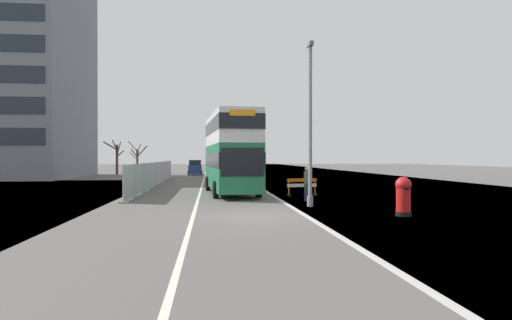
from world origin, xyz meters
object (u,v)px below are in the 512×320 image
object	(u,v)px
double_decker_bus	(230,152)
car_oncoming_near	(227,171)
car_receding_far	(195,168)
roadworks_barrier	(302,185)
pedestrian_at_kerb	(307,184)
lamppost_foreground	(310,129)
red_pillar_postbox	(403,195)
car_receding_mid	(222,168)

from	to	relation	value
double_decker_bus	car_oncoming_near	world-z (taller)	double_decker_bus
car_receding_far	roadworks_barrier	bearing A→B (deg)	-77.24
car_oncoming_near	pedestrian_at_kerb	size ratio (longest dim) A/B	2.30
double_decker_bus	car_oncoming_near	xyz separation A→B (m)	(0.38, 15.32, -1.72)
lamppost_foreground	car_oncoming_near	distance (m)	23.75
car_receding_far	pedestrian_at_kerb	world-z (taller)	car_receding_far
lamppost_foreground	roadworks_barrier	xyz separation A→B (m)	(0.84, 5.91, -3.01)
red_pillar_postbox	pedestrian_at_kerb	distance (m)	6.87
lamppost_foreground	red_pillar_postbox	xyz separation A→B (m)	(2.95, -3.72, -2.83)
lamppost_foreground	red_pillar_postbox	world-z (taller)	lamppost_foreground
double_decker_bus	car_receding_far	size ratio (longest dim) A/B	2.76
double_decker_bus	roadworks_barrier	bearing A→B (deg)	-26.81
roadworks_barrier	car_receding_far	xyz separation A→B (m)	(-7.61, 33.61, 0.26)
lamppost_foreground	roadworks_barrier	bearing A→B (deg)	81.91
lamppost_foreground	roadworks_barrier	distance (m)	6.69
car_oncoming_near	double_decker_bus	bearing A→B (deg)	-91.43
lamppost_foreground	roadworks_barrier	size ratio (longest dim) A/B	3.99
lamppost_foreground	car_receding_mid	bearing A→B (deg)	95.98
red_pillar_postbox	roadworks_barrier	bearing A→B (deg)	102.34
roadworks_barrier	pedestrian_at_kerb	world-z (taller)	pedestrian_at_kerb
roadworks_barrier	pedestrian_at_kerb	distance (m)	3.28
double_decker_bus	red_pillar_postbox	xyz separation A→B (m)	(6.38, -11.79, -1.84)
double_decker_bus	car_oncoming_near	size ratio (longest dim) A/B	2.54
pedestrian_at_kerb	red_pillar_postbox	bearing A→B (deg)	-68.55
lamppost_foreground	car_receding_mid	size ratio (longest dim) A/B	1.84
car_oncoming_near	car_receding_far	distance (m)	16.55
double_decker_bus	car_receding_far	distance (m)	31.67
lamppost_foreground	car_receding_far	distance (m)	40.19
double_decker_bus	pedestrian_at_kerb	distance (m)	6.88
red_pillar_postbox	car_receding_far	bearing A→B (deg)	102.67
double_decker_bus	pedestrian_at_kerb	bearing A→B (deg)	-54.39
car_oncoming_near	lamppost_foreground	bearing A→B (deg)	-82.57
double_decker_bus	roadworks_barrier	size ratio (longest dim) A/B	5.45
roadworks_barrier	pedestrian_at_kerb	size ratio (longest dim) A/B	1.07
double_decker_bus	car_receding_far	bearing A→B (deg)	96.06
car_receding_mid	car_receding_far	size ratio (longest dim) A/B	1.10
double_decker_bus	lamppost_foreground	bearing A→B (deg)	-66.95
car_receding_mid	car_oncoming_near	bearing A→B (deg)	-88.01
car_oncoming_near	car_receding_far	bearing A→B (deg)	102.99
car_oncoming_near	car_receding_mid	xyz separation A→B (m)	(-0.30, 8.56, 0.06)
double_decker_bus	red_pillar_postbox	size ratio (longest dim) A/B	6.82
red_pillar_postbox	car_receding_far	xyz separation A→B (m)	(-9.72, 43.24, 0.08)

